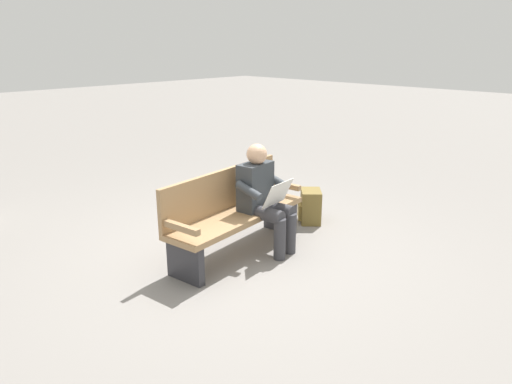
# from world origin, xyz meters

# --- Properties ---
(ground_plane) EXTENTS (40.00, 40.00, 0.00)m
(ground_plane) POSITION_xyz_m (0.00, 0.00, 0.00)
(ground_plane) COLOR gray
(bench_near) EXTENTS (1.84, 0.68, 0.90)m
(bench_near) POSITION_xyz_m (0.01, -0.07, 0.46)
(bench_near) COLOR #9E7A51
(bench_near) RESTS_ON ground
(person_seated) EXTENTS (0.60, 0.60, 1.18)m
(person_seated) POSITION_xyz_m (-0.26, 0.13, 0.63)
(person_seated) COLOR #33383D
(person_seated) RESTS_ON ground
(backpack) EXTENTS (0.41, 0.40, 0.42)m
(backpack) POSITION_xyz_m (-1.28, -0.00, 0.21)
(backpack) COLOR brown
(backpack) RESTS_ON ground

